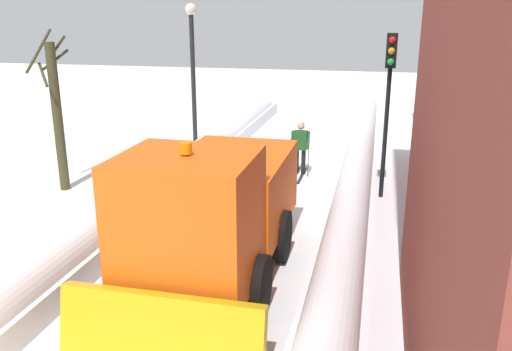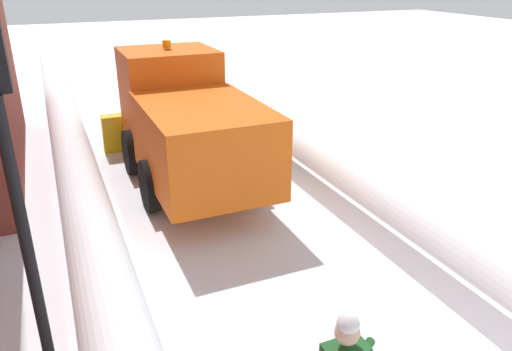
{
  "view_description": "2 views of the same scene",
  "coord_description": "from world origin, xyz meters",
  "px_view_note": "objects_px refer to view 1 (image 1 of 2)",
  "views": [
    {
      "loc": [
        -3.12,
        19.39,
        5.08
      ],
      "look_at": [
        -0.33,
        7.39,
        1.28
      ],
      "focal_mm": 37.06,
      "sensor_mm": 36.0,
      "label": 1
    },
    {
      "loc": [
        -2.95,
        -0.2,
        4.7
      ],
      "look_at": [
        0.39,
        7.62,
        1.11
      ],
      "focal_mm": 34.66,
      "sensor_mm": 36.0,
      "label": 2
    }
  ],
  "objects_px": {
    "bare_tree_near": "(57,114)",
    "street_lamp": "(193,63)",
    "skier": "(301,144)",
    "plow_truck": "(214,209)",
    "traffic_light_pole": "(389,86)"
  },
  "relations": [
    {
      "from": "skier",
      "to": "traffic_light_pole",
      "type": "height_order",
      "value": "traffic_light_pole"
    },
    {
      "from": "traffic_light_pole",
      "to": "street_lamp",
      "type": "xyz_separation_m",
      "value": [
        6.69,
        -3.12,
        0.2
      ]
    },
    {
      "from": "bare_tree_near",
      "to": "street_lamp",
      "type": "bearing_deg",
      "value": -120.26
    },
    {
      "from": "skier",
      "to": "traffic_light_pole",
      "type": "bearing_deg",
      "value": 144.76
    },
    {
      "from": "plow_truck",
      "to": "bare_tree_near",
      "type": "bearing_deg",
      "value": -35.44
    },
    {
      "from": "bare_tree_near",
      "to": "skier",
      "type": "bearing_deg",
      "value": -154.41
    },
    {
      "from": "plow_truck",
      "to": "bare_tree_near",
      "type": "height_order",
      "value": "bare_tree_near"
    },
    {
      "from": "skier",
      "to": "street_lamp",
      "type": "bearing_deg",
      "value": -17.31
    },
    {
      "from": "street_lamp",
      "to": "bare_tree_near",
      "type": "height_order",
      "value": "street_lamp"
    },
    {
      "from": "skier",
      "to": "bare_tree_near",
      "type": "height_order",
      "value": "bare_tree_near"
    },
    {
      "from": "plow_truck",
      "to": "skier",
      "type": "height_order",
      "value": "plow_truck"
    },
    {
      "from": "skier",
      "to": "street_lamp",
      "type": "xyz_separation_m",
      "value": [
        4.06,
        -1.27,
        2.4
      ]
    },
    {
      "from": "plow_truck",
      "to": "traffic_light_pole",
      "type": "bearing_deg",
      "value": -119.41
    },
    {
      "from": "skier",
      "to": "traffic_light_pole",
      "type": "relative_size",
      "value": 0.39
    },
    {
      "from": "traffic_light_pole",
      "to": "street_lamp",
      "type": "bearing_deg",
      "value": -25.01
    }
  ]
}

